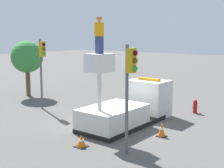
{
  "coord_description": "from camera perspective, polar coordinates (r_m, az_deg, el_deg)",
  "views": [
    {
      "loc": [
        -13.57,
        -9.91,
        5.07
      ],
      "look_at": [
        -2.59,
        -1.27,
        2.81
      ],
      "focal_mm": 50.0,
      "sensor_mm": 36.0,
      "label": 1
    }
  ],
  "objects": [
    {
      "name": "fire_hydrant",
      "position": [
        20.83,
        14.95,
        -3.99
      ],
      "size": [
        0.52,
        0.28,
        0.89
      ],
      "color": "red",
      "rests_on": "ground"
    },
    {
      "name": "tree_left_bg",
      "position": [
        26.26,
        -15.27,
        4.74
      ],
      "size": [
        2.59,
        2.59,
        4.51
      ],
      "color": "brown",
      "rests_on": "ground"
    },
    {
      "name": "ground_plane",
      "position": [
        17.55,
        1.98,
        -7.61
      ],
      "size": [
        120.0,
        120.0,
        0.0
      ],
      "primitive_type": "plane",
      "color": "#565451"
    },
    {
      "name": "traffic_light_across",
      "position": [
        21.27,
        -12.67,
        4.32
      ],
      "size": [
        0.34,
        0.57,
        4.71
      ],
      "color": "#515156",
      "rests_on": "ground"
    },
    {
      "name": "traffic_light_pole",
      "position": [
        12.75,
        3.3,
        1.19
      ],
      "size": [
        0.34,
        0.57,
        4.65
      ],
      "color": "#515156",
      "rests_on": "ground"
    },
    {
      "name": "traffic_cone_rear",
      "position": [
        14.39,
        -5.66,
        -10.35
      ],
      "size": [
        0.53,
        0.53,
        0.57
      ],
      "color": "black",
      "rests_on": "ground"
    },
    {
      "name": "traffic_cone_curbside",
      "position": [
        15.85,
        9.08,
        -8.23
      ],
      "size": [
        0.45,
        0.45,
        0.75
      ],
      "color": "black",
      "rests_on": "ground"
    },
    {
      "name": "worker",
      "position": [
        15.25,
        -2.34,
        8.87
      ],
      "size": [
        0.4,
        0.26,
        1.75
      ],
      "color": "navy",
      "rests_on": "bucket_truck"
    },
    {
      "name": "bucket_truck",
      "position": [
        17.76,
        3.09,
        -4.42
      ],
      "size": [
        6.33,
        2.43,
        4.11
      ],
      "color": "black",
      "rests_on": "ground"
    }
  ]
}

